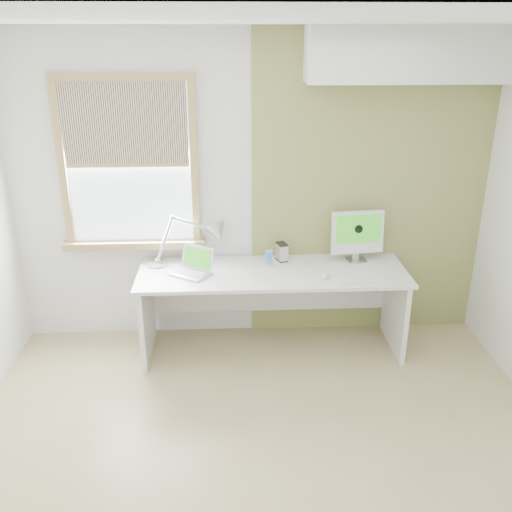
{
  "coord_description": "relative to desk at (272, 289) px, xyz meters",
  "views": [
    {
      "loc": [
        -0.2,
        -2.8,
        2.55
      ],
      "look_at": [
        0.0,
        1.05,
        1.0
      ],
      "focal_mm": 39.2,
      "sensor_mm": 36.0,
      "label": 1
    }
  ],
  "objects": [
    {
      "name": "keyboard",
      "position": [
        0.69,
        -0.28,
        0.2
      ],
      "size": [
        0.43,
        0.17,
        0.02
      ],
      "color": "white",
      "rests_on": "desk"
    },
    {
      "name": "soffit",
      "position": [
        1.05,
        0.13,
        1.87
      ],
      "size": [
        1.6,
        0.4,
        0.42
      ],
      "primitive_type": "cube",
      "color": "white",
      "rests_on": "room"
    },
    {
      "name": "desk",
      "position": [
        0.0,
        0.0,
        0.0
      ],
      "size": [
        2.2,
        0.7,
        0.73
      ],
      "color": "silver",
      "rests_on": "room"
    },
    {
      "name": "window",
      "position": [
        -1.15,
        0.27,
        1.01
      ],
      "size": [
        1.2,
        0.14,
        1.42
      ],
      "color": "olive",
      "rests_on": "room"
    },
    {
      "name": "laptop",
      "position": [
        -0.65,
        -0.06,
        0.25
      ],
      "size": [
        0.39,
        0.37,
        0.21
      ],
      "color": "#B2B4B6",
      "rests_on": "desk"
    },
    {
      "name": "phone_dock",
      "position": [
        -0.02,
        0.07,
        0.23
      ],
      "size": [
        0.08,
        0.08,
        0.14
      ],
      "color": "#B2B4B6",
      "rests_on": "desk"
    },
    {
      "name": "mouse",
      "position": [
        0.4,
        -0.21,
        0.21
      ],
      "size": [
        0.06,
        0.1,
        0.03
      ],
      "primitive_type": "ellipsoid",
      "rotation": [
        0.0,
        0.0,
        -0.01
      ],
      "color": "white",
      "rests_on": "desk"
    },
    {
      "name": "external_drive",
      "position": [
        0.09,
        0.17,
        0.27
      ],
      "size": [
        0.11,
        0.14,
        0.15
      ],
      "color": "#B2B4B6",
      "rests_on": "desk"
    },
    {
      "name": "room",
      "position": [
        -0.15,
        -1.44,
        0.77
      ],
      "size": [
        4.04,
        3.54,
        2.64
      ],
      "color": "tan",
      "rests_on": "ground"
    },
    {
      "name": "desk_lamp",
      "position": [
        -0.54,
        0.18,
        0.42
      ],
      "size": [
        0.77,
        0.34,
        0.42
      ],
      "color": "#B2B4B6",
      "rests_on": "desk"
    },
    {
      "name": "accent_wall",
      "position": [
        0.85,
        0.3,
        0.77
      ],
      "size": [
        2.0,
        0.02,
        2.6
      ],
      "primitive_type": "cube",
      "color": "olive",
      "rests_on": "room"
    },
    {
      "name": "imac",
      "position": [
        0.73,
        0.14,
        0.44
      ],
      "size": [
        0.45,
        0.16,
        0.44
      ],
      "color": "#B2B4B6",
      "rests_on": "desk"
    }
  ]
}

